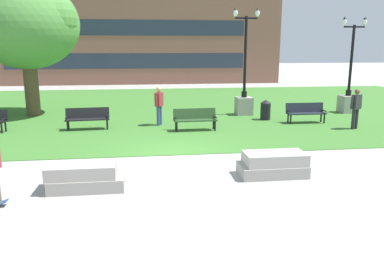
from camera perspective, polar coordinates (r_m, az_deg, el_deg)
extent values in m
plane|color=#A3A09B|center=(12.12, -2.70, -4.22)|extent=(140.00, 140.00, 0.00)
cube|color=#3D752D|center=(21.88, -4.79, 3.17)|extent=(40.00, 20.00, 0.02)
cube|color=#9E9991|center=(9.66, -15.62, -7.99)|extent=(1.80, 0.90, 0.32)
cube|color=#A6A098|center=(9.58, -16.40, -6.19)|extent=(1.66, 0.83, 0.32)
cube|color=#9E9991|center=(10.46, 12.11, -6.24)|extent=(1.80, 0.90, 0.32)
cube|color=#A6A098|center=(10.39, 12.49, -4.55)|extent=(1.66, 0.83, 0.32)
cube|color=#2D4C75|center=(9.32, -26.64, -9.98)|extent=(0.12, 0.20, 0.06)
cube|color=#1E232D|center=(17.90, 17.04, 2.13)|extent=(1.80, 0.45, 0.05)
cube|color=#1E232D|center=(18.09, 16.76, 2.98)|extent=(1.80, 0.13, 0.46)
cube|color=black|center=(17.56, 14.55, 2.48)|extent=(0.06, 0.40, 0.04)
cube|color=black|center=(18.24, 19.47, 2.52)|extent=(0.06, 0.40, 0.04)
cylinder|color=black|center=(17.49, 14.80, 1.25)|extent=(0.07, 0.07, 0.41)
cylinder|color=black|center=(18.14, 19.50, 1.34)|extent=(0.07, 0.07, 0.41)
cylinder|color=black|center=(17.78, 14.43, 1.45)|extent=(0.07, 0.07, 0.41)
cylinder|color=black|center=(18.42, 19.07, 1.53)|extent=(0.07, 0.07, 0.41)
cube|color=black|center=(16.31, -15.64, 1.27)|extent=(1.83, 0.57, 0.05)
cube|color=black|center=(16.51, -15.63, 2.21)|extent=(1.80, 0.25, 0.46)
cube|color=black|center=(16.37, -18.59, 1.55)|extent=(0.09, 0.40, 0.04)
cube|color=black|center=(16.24, -12.71, 1.81)|extent=(0.09, 0.40, 0.04)
cylinder|color=black|center=(16.28, -18.44, 0.24)|extent=(0.07, 0.07, 0.41)
cylinder|color=black|center=(16.15, -12.81, 0.48)|extent=(0.07, 0.07, 0.41)
cylinder|color=black|center=(16.59, -18.31, 0.46)|extent=(0.07, 0.07, 0.41)
cylinder|color=black|center=(16.47, -12.78, 0.70)|extent=(0.07, 0.07, 0.41)
cube|color=black|center=(16.99, -26.77, 1.25)|extent=(0.11, 0.40, 0.04)
cylinder|color=black|center=(16.93, -27.02, -0.03)|extent=(0.07, 0.07, 0.41)
cylinder|color=black|center=(17.21, -26.53, 0.20)|extent=(0.07, 0.07, 0.41)
cube|color=#284723|center=(15.51, 0.53, 1.18)|extent=(1.81, 0.50, 0.05)
cube|color=#284723|center=(15.72, 0.38, 2.18)|extent=(1.80, 0.18, 0.46)
cube|color=black|center=(15.38, -2.56, 1.53)|extent=(0.07, 0.40, 0.04)
cube|color=black|center=(15.65, 3.56, 1.71)|extent=(0.07, 0.40, 0.04)
cylinder|color=black|center=(15.29, -2.33, 0.13)|extent=(0.07, 0.07, 0.41)
cylinder|color=black|center=(15.56, 3.53, 0.32)|extent=(0.07, 0.07, 0.41)
cylinder|color=black|center=(15.61, -2.47, 0.37)|extent=(0.07, 0.07, 0.41)
cylinder|color=black|center=(15.86, 3.28, 0.55)|extent=(0.07, 0.07, 0.41)
cube|color=gray|center=(19.49, 7.90, 3.36)|extent=(0.80, 0.80, 0.90)
cylinder|color=black|center=(19.40, 7.95, 5.11)|extent=(0.28, 0.28, 0.30)
cylinder|color=black|center=(19.27, 8.11, 10.58)|extent=(0.14, 0.14, 4.01)
cube|color=black|center=(19.31, 8.29, 16.23)|extent=(1.10, 0.08, 0.08)
ellipsoid|color=white|center=(19.20, 6.66, 17.02)|extent=(0.22, 0.22, 0.36)
cone|color=black|center=(19.21, 6.67, 17.60)|extent=(0.20, 0.20, 0.13)
ellipsoid|color=white|center=(19.48, 9.94, 16.85)|extent=(0.22, 0.22, 0.36)
cone|color=black|center=(19.50, 9.96, 17.42)|extent=(0.20, 0.20, 0.13)
cube|color=gray|center=(21.59, 22.61, 3.39)|extent=(0.80, 0.80, 0.90)
cylinder|color=black|center=(21.52, 22.74, 4.97)|extent=(0.28, 0.28, 0.30)
cylinder|color=black|center=(21.40, 23.11, 9.38)|extent=(0.14, 0.14, 3.63)
cube|color=black|center=(21.41, 23.50, 13.96)|extent=(1.10, 0.08, 0.08)
ellipsoid|color=white|center=(21.16, 22.23, 14.74)|extent=(0.22, 0.22, 0.36)
cone|color=black|center=(21.17, 22.27, 15.27)|extent=(0.20, 0.20, 0.13)
ellipsoid|color=white|center=(21.71, 24.84, 14.44)|extent=(0.22, 0.22, 0.36)
cone|color=black|center=(21.72, 24.89, 14.96)|extent=(0.20, 0.20, 0.13)
cylinder|color=brown|center=(20.67, -23.28, 6.07)|extent=(0.70, 0.70, 3.11)
ellipsoid|color=#4C893D|center=(20.62, -23.98, 14.25)|extent=(5.10, 5.10, 4.34)
sphere|color=#4C893D|center=(21.51, -27.14, 12.48)|extent=(2.81, 2.81, 2.81)
sphere|color=#4C893D|center=(19.83, -20.82, 15.36)|extent=(2.55, 2.55, 2.55)
cylinder|color=black|center=(18.28, 11.13, 2.50)|extent=(0.48, 0.48, 0.80)
cone|color=black|center=(18.21, 11.19, 3.99)|extent=(0.49, 0.49, 0.16)
cylinder|color=#28282D|center=(17.22, 23.37, 1.25)|extent=(0.15, 0.15, 0.86)
cylinder|color=#28282D|center=(17.39, 23.74, 1.31)|extent=(0.15, 0.15, 0.86)
cube|color=#2D2D30|center=(17.20, 23.76, 3.67)|extent=(0.46, 0.39, 0.60)
cylinder|color=#2D2D30|center=(17.01, 23.23, 3.72)|extent=(0.19, 0.16, 0.56)
cylinder|color=#2D2D30|center=(17.38, 24.31, 3.79)|extent=(0.19, 0.16, 0.56)
sphere|color=brown|center=(17.15, 23.89, 5.12)|extent=(0.22, 0.22, 0.22)
cylinder|color=#384C7A|center=(16.62, -5.16, 1.84)|extent=(0.15, 0.15, 0.86)
cylinder|color=#384C7A|center=(16.79, -4.85, 1.95)|extent=(0.15, 0.15, 0.86)
cube|color=maroon|center=(16.59, -5.05, 4.38)|extent=(0.41, 0.47, 0.60)
cylinder|color=maroon|center=(16.37, -5.47, 4.35)|extent=(0.14, 0.15, 0.55)
cylinder|color=maroon|center=(16.81, -4.64, 4.57)|extent=(0.14, 0.15, 0.55)
sphere|color=tan|center=(16.54, -5.08, 5.89)|extent=(0.22, 0.22, 0.22)
cube|color=brown|center=(36.18, -9.94, 15.27)|extent=(29.19, 1.00, 10.98)
cube|color=#232D3D|center=(35.63, -9.78, 10.04)|extent=(21.89, 0.03, 1.40)
cube|color=#232D3D|center=(35.65, -9.96, 14.86)|extent=(21.89, 0.03, 1.40)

